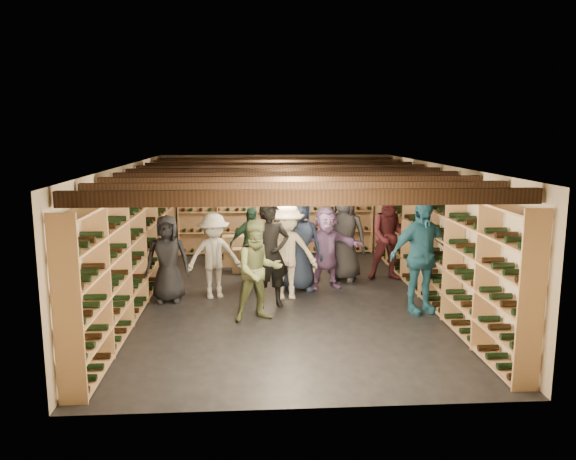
# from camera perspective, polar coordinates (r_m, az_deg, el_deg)

# --- Properties ---
(ground) EXTENTS (8.00, 8.00, 0.00)m
(ground) POSITION_cam_1_polar(r_m,az_deg,el_deg) (10.13, -0.27, -7.07)
(ground) COLOR black
(ground) RESTS_ON ground
(walls) EXTENTS (5.52, 8.02, 2.40)m
(walls) POSITION_cam_1_polar(r_m,az_deg,el_deg) (9.84, -0.27, -0.38)
(walls) COLOR #C2B297
(walls) RESTS_ON ground
(ceiling) EXTENTS (5.50, 8.00, 0.01)m
(ceiling) POSITION_cam_1_polar(r_m,az_deg,el_deg) (9.69, -0.28, 6.61)
(ceiling) COLOR beige
(ceiling) RESTS_ON walls
(ceiling_joists) EXTENTS (5.40, 7.12, 0.18)m
(ceiling_joists) POSITION_cam_1_polar(r_m,az_deg,el_deg) (9.70, -0.28, 5.78)
(ceiling_joists) COLOR black
(ceiling_joists) RESTS_ON ground
(wine_rack_left) EXTENTS (0.32, 7.50, 2.15)m
(wine_rack_left) POSITION_cam_1_polar(r_m,az_deg,el_deg) (10.05, -15.06, -1.24)
(wine_rack_left) COLOR #A2734F
(wine_rack_left) RESTS_ON ground
(wine_rack_right) EXTENTS (0.32, 7.50, 2.15)m
(wine_rack_right) POSITION_cam_1_polar(r_m,az_deg,el_deg) (10.34, 14.10, -0.88)
(wine_rack_right) COLOR #A2734F
(wine_rack_right) RESTS_ON ground
(wine_rack_back) EXTENTS (4.70, 0.30, 2.15)m
(wine_rack_back) POSITION_cam_1_polar(r_m,az_deg,el_deg) (13.64, -1.22, 2.04)
(wine_rack_back) COLOR #A2734F
(wine_rack_back) RESTS_ON ground
(crate_stack_left) EXTENTS (0.53, 0.37, 0.68)m
(crate_stack_left) POSITION_cam_1_polar(r_m,az_deg,el_deg) (12.58, -5.55, -2.10)
(crate_stack_left) COLOR tan
(crate_stack_left) RESTS_ON ground
(crate_stack_right) EXTENTS (0.50, 0.34, 0.51)m
(crate_stack_right) POSITION_cam_1_polar(r_m,az_deg,el_deg) (12.02, -4.51, -3.08)
(crate_stack_right) COLOR tan
(crate_stack_right) RESTS_ON ground
(crate_loose) EXTENTS (0.56, 0.43, 0.17)m
(crate_loose) POSITION_cam_1_polar(r_m,az_deg,el_deg) (11.51, 1.80, -4.52)
(crate_loose) COLOR tan
(crate_loose) RESTS_ON ground
(person_0) EXTENTS (0.76, 0.50, 1.54)m
(person_0) POSITION_cam_1_polar(r_m,az_deg,el_deg) (10.06, -12.14, -2.87)
(person_0) COLOR black
(person_0) RESTS_ON ground
(person_1) EXTENTS (0.75, 0.59, 1.82)m
(person_1) POSITION_cam_1_polar(r_m,az_deg,el_deg) (9.53, -1.80, -2.52)
(person_1) COLOR black
(person_1) RESTS_ON ground
(person_2) EXTENTS (0.93, 0.81, 1.62)m
(person_2) POSITION_cam_1_polar(r_m,az_deg,el_deg) (8.88, -3.03, -4.15)
(person_2) COLOR #59633B
(person_2) RESTS_ON ground
(person_3) EXTENTS (1.12, 0.65, 1.72)m
(person_3) POSITION_cam_1_polar(r_m,az_deg,el_deg) (10.00, -0.16, -2.20)
(person_3) COLOR beige
(person_3) RESTS_ON ground
(person_4) EXTENTS (1.19, 0.72, 1.90)m
(person_4) POSITION_cam_1_polar(r_m,az_deg,el_deg) (9.47, 13.34, -2.62)
(person_4) COLOR #23607D
(person_4) RESTS_ON ground
(person_6) EXTENTS (0.98, 0.74, 1.81)m
(person_6) POSITION_cam_1_polar(r_m,az_deg,el_deg) (10.49, 1.08, -1.38)
(person_6) COLOR #1D283F
(person_6) RESTS_ON ground
(person_8) EXTENTS (0.93, 0.76, 1.80)m
(person_8) POSITION_cam_1_polar(r_m,az_deg,el_deg) (11.43, 10.34, -0.60)
(person_8) COLOR #4A1B21
(person_8) RESTS_ON ground
(person_9) EXTENTS (1.10, 0.78, 1.54)m
(person_9) POSITION_cam_1_polar(r_m,az_deg,el_deg) (10.15, -7.53, -2.64)
(person_9) COLOR #A19F93
(person_9) RESTS_ON ground
(person_10) EXTENTS (0.95, 0.62, 1.50)m
(person_10) POSITION_cam_1_polar(r_m,az_deg,el_deg) (11.19, -3.77, -1.46)
(person_10) COLOR #254A34
(person_10) RESTS_ON ground
(person_11) EXTENTS (1.50, 0.65, 1.57)m
(person_11) POSITION_cam_1_polar(r_m,az_deg,el_deg) (10.69, 3.87, -1.82)
(person_11) COLOR slate
(person_11) RESTS_ON ground
(person_12) EXTENTS (1.05, 0.88, 1.84)m
(person_12) POSITION_cam_1_polar(r_m,az_deg,el_deg) (11.29, 5.71, -0.50)
(person_12) COLOR #2F2F34
(person_12) RESTS_ON ground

